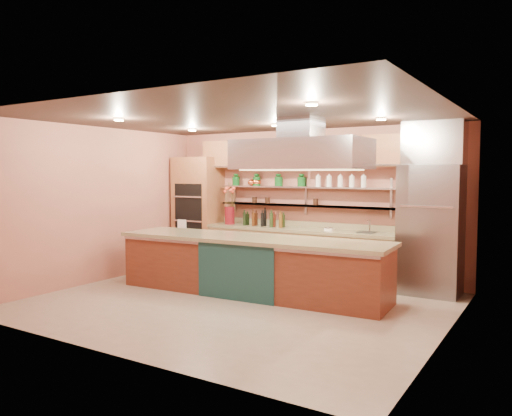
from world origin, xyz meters
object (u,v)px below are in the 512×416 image
Objects in this scene: flower_vase at (230,215)px; copper_kettle at (252,182)px; kitchen_scale at (329,228)px; refrigerator at (431,230)px; island at (251,265)px; green_canister at (279,182)px.

flower_vase is 2.18× the size of copper_kettle.
flower_vase is at bearing -150.91° from copper_kettle.
refrigerator is at bearing -20.39° from kitchen_scale.
island is at bearing -46.31° from flower_vase.
green_canister reaches higher than copper_kettle.
refrigerator is 3.96m from flower_vase.
kitchen_scale is 1.44m from green_canister.
green_canister is at bearing 0.00° from copper_kettle.
island is 2.45m from copper_kettle.
kitchen_scale is 0.90× the size of copper_kettle.
refrigerator is 5.91× the size of flower_vase.
kitchen_scale is at bearing -7.02° from copper_kettle.
green_canister is (-2.93, 0.23, 0.75)m from refrigerator.
green_canister is at bearing 175.52° from refrigerator.
copper_kettle is at bearing 29.09° from flower_vase.
copper_kettle is (-3.56, 0.23, 0.73)m from refrigerator.
island is at bearing -58.54° from copper_kettle.
refrigerator is 1.78m from kitchen_scale.
refrigerator reaches higher than kitchen_scale.
island is 2.25m from green_canister.
copper_kettle is (-1.79, 0.22, 0.81)m from kitchen_scale.
green_canister is at bearing 101.13° from island.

